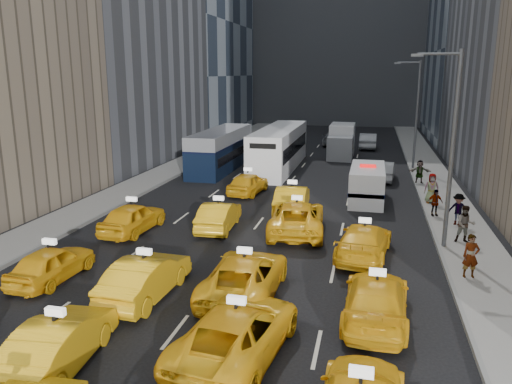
# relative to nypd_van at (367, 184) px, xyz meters

# --- Properties ---
(ground) EXTENTS (160.00, 160.00, 0.00)m
(ground) POSITION_rel_nypd_van_xyz_m (-5.63, -20.37, -1.06)
(ground) COLOR black
(ground) RESTS_ON ground
(sidewalk_west) EXTENTS (3.00, 90.00, 0.15)m
(sidewalk_west) POSITION_rel_nypd_van_xyz_m (-16.13, 4.63, -0.99)
(sidewalk_west) COLOR gray
(sidewalk_west) RESTS_ON ground
(sidewalk_east) EXTENTS (3.00, 90.00, 0.15)m
(sidewalk_east) POSITION_rel_nypd_van_xyz_m (4.87, 4.63, -0.99)
(sidewalk_east) COLOR gray
(sidewalk_east) RESTS_ON ground
(curb_west) EXTENTS (0.15, 90.00, 0.18)m
(curb_west) POSITION_rel_nypd_van_xyz_m (-14.68, 4.63, -0.97)
(curb_west) COLOR slate
(curb_west) RESTS_ON ground
(curb_east) EXTENTS (0.15, 90.00, 0.18)m
(curb_east) POSITION_rel_nypd_van_xyz_m (3.42, 4.63, -0.97)
(curb_east) COLOR slate
(curb_east) RESTS_ON ground
(streetlight_near) EXTENTS (2.15, 0.22, 9.00)m
(streetlight_near) POSITION_rel_nypd_van_xyz_m (3.55, -8.37, 3.86)
(streetlight_near) COLOR #595B60
(streetlight_near) RESTS_ON ground
(streetlight_far) EXTENTS (2.15, 0.22, 9.00)m
(streetlight_far) POSITION_rel_nypd_van_xyz_m (3.55, 11.63, 3.86)
(streetlight_far) COLOR #595B60
(streetlight_far) RESTS_ON ground
(taxi_5) EXTENTS (1.91, 4.57, 1.47)m
(taxi_5) POSITION_rel_nypd_van_xyz_m (-8.01, -20.93, -0.33)
(taxi_5) COLOR yellow
(taxi_5) RESTS_ON ground
(taxi_6) EXTENTS (3.20, 5.76, 1.52)m
(taxi_6) POSITION_rel_nypd_van_xyz_m (-3.36, -19.23, -0.30)
(taxi_6) COLOR yellow
(taxi_6) RESTS_ON ground
(taxi_8) EXTENTS (1.81, 4.15, 1.39)m
(taxi_8) POSITION_rel_nypd_van_xyz_m (-11.90, -15.68, -0.37)
(taxi_8) COLOR yellow
(taxi_8) RESTS_ON ground
(taxi_9) EXTENTS (1.85, 4.76, 1.55)m
(taxi_9) POSITION_rel_nypd_van_xyz_m (-7.62, -16.25, -0.29)
(taxi_9) COLOR yellow
(taxi_9) RESTS_ON ground
(taxi_10) EXTENTS (2.53, 5.46, 1.52)m
(taxi_10) POSITION_rel_nypd_van_xyz_m (-4.15, -15.24, -0.31)
(taxi_10) COLOR yellow
(taxi_10) RESTS_ON ground
(taxi_11) EXTENTS (2.24, 5.14, 1.47)m
(taxi_11) POSITION_rel_nypd_van_xyz_m (0.55, -16.12, -0.33)
(taxi_11) COLOR yellow
(taxi_11) RESTS_ON ground
(taxi_12) EXTENTS (2.12, 4.61, 1.53)m
(taxi_12) POSITION_rel_nypd_van_xyz_m (-11.61, -9.31, -0.30)
(taxi_12) COLOR yellow
(taxi_12) RESTS_ON ground
(taxi_13) EXTENTS (1.78, 4.48, 1.45)m
(taxi_13) POSITION_rel_nypd_van_xyz_m (-7.45, -7.81, -0.34)
(taxi_13) COLOR yellow
(taxi_13) RESTS_ON ground
(taxi_14) EXTENTS (3.26, 6.06, 1.62)m
(taxi_14) POSITION_rel_nypd_van_xyz_m (-3.40, -7.45, -0.26)
(taxi_14) COLOR yellow
(taxi_14) RESTS_ON ground
(taxi_15) EXTENTS (2.67, 5.33, 1.49)m
(taxi_15) POSITION_rel_nypd_van_xyz_m (0.04, -10.28, -0.32)
(taxi_15) COLOR yellow
(taxi_15) RESTS_ON ground
(taxi_16) EXTENTS (2.26, 4.52, 1.48)m
(taxi_16) POSITION_rel_nypd_van_xyz_m (-7.84, 0.06, -0.32)
(taxi_16) COLOR yellow
(taxi_16) RESTS_ON ground
(taxi_17) EXTENTS (2.03, 5.07, 1.64)m
(taxi_17) POSITION_rel_nypd_van_xyz_m (-4.20, -3.91, -0.25)
(taxi_17) COLOR yellow
(taxi_17) RESTS_ON ground
(nypd_van) EXTENTS (2.38, 5.57, 2.35)m
(nypd_van) POSITION_rel_nypd_van_xyz_m (0.00, 0.00, 0.00)
(nypd_van) COLOR white
(nypd_van) RESTS_ON ground
(double_decker) EXTENTS (3.18, 11.36, 3.27)m
(double_decker) POSITION_rel_nypd_van_xyz_m (-12.22, 8.23, 0.55)
(double_decker) COLOR black
(double_decker) RESTS_ON ground
(city_bus) EXTENTS (2.90, 13.45, 3.47)m
(city_bus) POSITION_rel_nypd_van_xyz_m (-7.47, 9.70, 0.66)
(city_bus) COLOR white
(city_bus) RESTS_ON ground
(box_truck) EXTENTS (2.50, 6.77, 3.07)m
(box_truck) POSITION_rel_nypd_van_xyz_m (-2.70, 17.18, 0.44)
(box_truck) COLOR silver
(box_truck) RESTS_ON ground
(misc_car_0) EXTENTS (1.88, 4.54, 1.46)m
(misc_car_0) POSITION_rel_nypd_van_xyz_m (1.14, 6.67, -0.33)
(misc_car_0) COLOR #A3A6AB
(misc_car_0) RESTS_ON ground
(misc_car_1) EXTENTS (3.06, 5.96, 1.61)m
(misc_car_1) POSITION_rel_nypd_van_xyz_m (-12.57, 19.74, -0.26)
(misc_car_1) COLOR black
(misc_car_1) RESTS_ON ground
(misc_car_2) EXTENTS (2.60, 5.60, 1.58)m
(misc_car_2) POSITION_rel_nypd_van_xyz_m (-3.91, 24.75, -0.27)
(misc_car_2) COLOR slate
(misc_car_2) RESTS_ON ground
(misc_car_3) EXTENTS (2.02, 4.13, 1.36)m
(misc_car_3) POSITION_rel_nypd_van_xyz_m (-8.56, 23.24, -0.39)
(misc_car_3) COLOR black
(misc_car_3) RESTS_ON ground
(misc_car_4) EXTENTS (1.78, 5.03, 1.65)m
(misc_car_4) POSITION_rel_nypd_van_xyz_m (-0.23, 23.10, -0.24)
(misc_car_4) COLOR #A5A8AD
(misc_car_4) RESTS_ON ground
(pedestrian_0) EXTENTS (0.70, 0.52, 1.75)m
(pedestrian_0) POSITION_rel_nypd_van_xyz_m (4.16, -11.98, -0.04)
(pedestrian_0) COLOR gray
(pedestrian_0) RESTS_ON sidewalk_east
(pedestrian_1) EXTENTS (0.89, 0.51, 1.80)m
(pedestrian_1) POSITION_rel_nypd_van_xyz_m (4.66, -7.66, -0.01)
(pedestrian_1) COLOR gray
(pedestrian_1) RESTS_ON sidewalk_east
(pedestrian_2) EXTENTS (1.18, 0.84, 1.69)m
(pedestrian_2) POSITION_rel_nypd_van_xyz_m (4.78, -4.72, -0.07)
(pedestrian_2) COLOR gray
(pedestrian_2) RESTS_ON sidewalk_east
(pedestrian_3) EXTENTS (0.97, 0.65, 1.52)m
(pedestrian_3) POSITION_rel_nypd_van_xyz_m (3.79, -3.17, -0.15)
(pedestrian_3) COLOR gray
(pedestrian_3) RESTS_ON sidewalk_east
(pedestrian_4) EXTENTS (0.93, 0.54, 1.85)m
(pedestrian_4) POSITION_rel_nypd_van_xyz_m (3.90, -0.21, 0.01)
(pedestrian_4) COLOR gray
(pedestrian_4) RESTS_ON sidewalk_east
(pedestrian_5) EXTENTS (1.59, 0.57, 1.68)m
(pedestrian_5) POSITION_rel_nypd_van_xyz_m (3.67, 5.55, -0.07)
(pedestrian_5) COLOR gray
(pedestrian_5) RESTS_ON sidewalk_east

